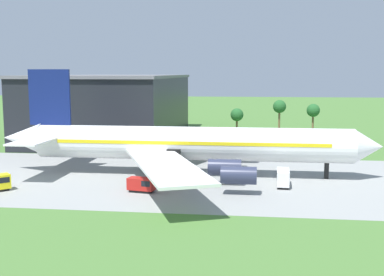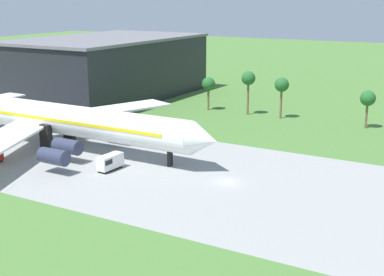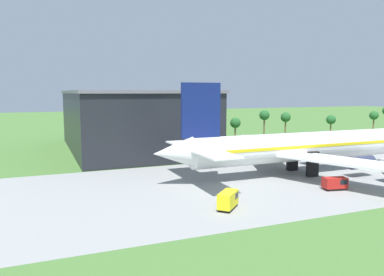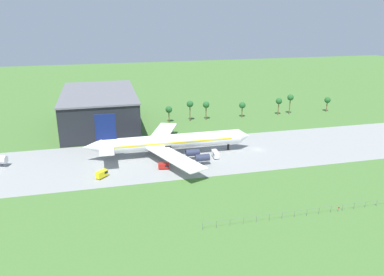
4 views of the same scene
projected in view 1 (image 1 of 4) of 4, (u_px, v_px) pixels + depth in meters
The scene contains 4 objects.
jet_airliner at pixel (185, 144), 88.34m from camera, with size 70.29×62.10×19.45m.
baggage_tug at pixel (283, 178), 79.69m from camera, with size 2.28×5.41×2.80m.
catering_van at pixel (142, 184), 76.09m from camera, with size 4.54×2.78×2.29m.
terminal_building at pixel (114, 106), 140.26m from camera, with size 36.72×61.20×18.15m.
Camera 1 is at (-26.31, -83.88, 18.77)m, focal length 45.00 mm.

